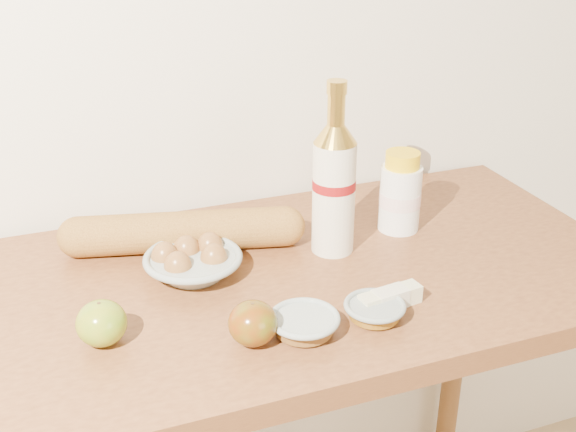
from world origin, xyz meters
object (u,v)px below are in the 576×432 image
object	(u,v)px
table	(282,334)
egg_bowl	(192,261)
cream_bottle	(400,194)
bourbon_bottle	(334,185)
baguette	(183,232)

from	to	relation	value
table	egg_bowl	world-z (taller)	egg_bowl
cream_bottle	table	bearing A→B (deg)	-161.95
egg_bowl	bourbon_bottle	bearing A→B (deg)	-0.40
egg_bowl	baguette	xyz separation A→B (m)	(0.01, 0.09, 0.01)
table	cream_bottle	world-z (taller)	cream_bottle
table	baguette	world-z (taller)	baguette
cream_bottle	bourbon_bottle	bearing A→B (deg)	-166.72
table	bourbon_bottle	xyz separation A→B (m)	(0.11, 0.05, 0.25)
egg_bowl	baguette	world-z (taller)	baguette
cream_bottle	egg_bowl	world-z (taller)	cream_bottle
table	bourbon_bottle	size ratio (longest dim) A/B	3.93
baguette	egg_bowl	bearing A→B (deg)	-79.92
bourbon_bottle	cream_bottle	world-z (taller)	bourbon_bottle
egg_bowl	baguette	distance (m)	0.09
bourbon_bottle	cream_bottle	bearing A→B (deg)	19.85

